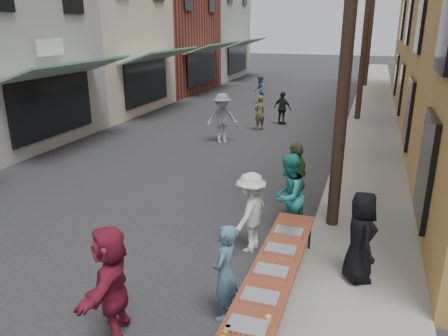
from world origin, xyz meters
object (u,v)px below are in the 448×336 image
Objects in this scene: utility_pole_mid at (367,20)px; serving_table at (276,266)px; guest_front_c at (288,196)px; catering_tray_sausage at (247,327)px; utility_pole_far at (371,21)px; server at (360,237)px; utility_pole_near at (350,17)px.

serving_table is (-0.61, -15.21, -3.79)m from utility_pole_mid.
guest_front_c reaches higher than serving_table.
serving_table is at bearing 90.00° from catering_tray_sausage.
utility_pole_far reaches higher than serving_table.
catering_tray_sausage is at bearing -90.00° from serving_table.
utility_pole_far is at bearing -18.74° from server.
utility_pole_near reaches higher than serving_table.
guest_front_c is (-0.29, 2.47, 0.21)m from serving_table.
utility_pole_mid is 1.00× the size of utility_pole_far.
guest_front_c is (-0.90, -0.74, -3.58)m from utility_pole_near.
utility_pole_mid is 13.26m from guest_front_c.
catering_tray_sausage is at bearing -97.21° from utility_pole_near.
server is at bearing -88.63° from utility_pole_far.
utility_pole_near and utility_pole_far have the same top height.
server reaches higher than catering_tray_sausage.
utility_pole_mid is at bearing -90.00° from utility_pole_far.
utility_pole_near is 24.00m from utility_pole_far.
utility_pole_mid is 2.25× the size of serving_table.
utility_pole_far is 2.25× the size of serving_table.
catering_tray_sausage is 4.13m from guest_front_c.
utility_pole_far is (0.00, 12.00, 0.00)m from utility_pole_mid.
serving_table is 2.45× the size of server.
utility_pole_near reaches higher than catering_tray_sausage.
server is at bearing 65.53° from catering_tray_sausage.
server is (1.52, -1.40, -0.01)m from guest_front_c.
utility_pole_near reaches higher than guest_front_c.
utility_pole_mid is at bearing 87.91° from catering_tray_sausage.
serving_table is (-0.61, -3.21, -3.79)m from utility_pole_near.
catering_tray_sausage reaches higher than serving_table.
serving_table is (-0.61, -27.21, -3.79)m from utility_pole_far.
utility_pole_far is 29.10m from catering_tray_sausage.
utility_pole_far is (0.00, 24.00, 0.00)m from utility_pole_near.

